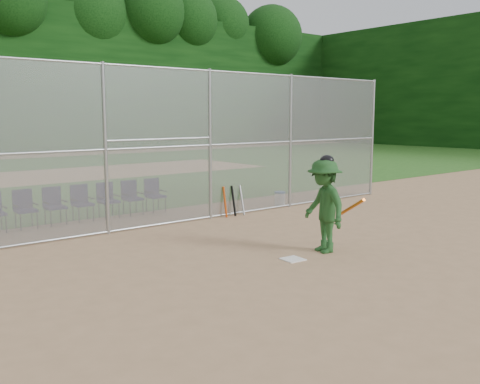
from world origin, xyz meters
TOP-DOWN VIEW (x-y plane):
  - ground at (0.00, 0.00)m, footprint 100.00×100.00m
  - grass_strip at (0.00, 18.00)m, footprint 100.00×100.00m
  - dirt_patch_far at (0.00, 18.00)m, footprint 24.00×24.00m
  - backstop_fence at (0.00, 5.00)m, footprint 16.09×0.09m
  - treeline at (0.00, 20.00)m, footprint 81.00×60.00m
  - home_plate at (-0.23, 0.59)m, footprint 0.42×0.42m
  - batter_at_plate at (0.69, 0.63)m, footprint 1.04×1.48m
  - water_cooler at (3.97, 5.39)m, footprint 0.34×0.34m
  - spare_bats at (1.73, 4.90)m, footprint 0.66×0.26m
  - chair_2 at (-3.32, 6.82)m, footprint 0.54×0.52m
  - chair_3 at (-2.58, 6.82)m, footprint 0.54×0.52m
  - chair_4 at (-1.85, 6.82)m, footprint 0.54×0.52m
  - chair_5 at (-1.11, 6.82)m, footprint 0.54×0.52m
  - chair_6 at (-0.38, 6.82)m, footprint 0.54×0.52m
  - chair_7 at (0.36, 6.82)m, footprint 0.54×0.52m

SIDE VIEW (x-z plane):
  - ground at x=0.00m, z-range 0.00..0.00m
  - grass_strip at x=0.00m, z-range 0.01..0.01m
  - dirt_patch_far at x=0.00m, z-range 0.01..0.01m
  - home_plate at x=-0.23m, z-range 0.00..0.02m
  - water_cooler at x=3.97m, z-range 0.00..0.43m
  - spare_bats at x=1.73m, z-range 0.00..0.85m
  - chair_2 at x=-3.32m, z-range 0.00..0.96m
  - chair_3 at x=-2.58m, z-range 0.00..0.96m
  - chair_4 at x=-1.85m, z-range 0.00..0.96m
  - chair_5 at x=-1.11m, z-range 0.00..0.96m
  - chair_6 at x=-0.38m, z-range 0.00..0.96m
  - chair_7 at x=0.36m, z-range 0.00..0.96m
  - batter_at_plate at x=0.69m, z-range -0.03..1.97m
  - backstop_fence at x=0.00m, z-range 0.07..4.07m
  - treeline at x=0.00m, z-range 0.00..11.00m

